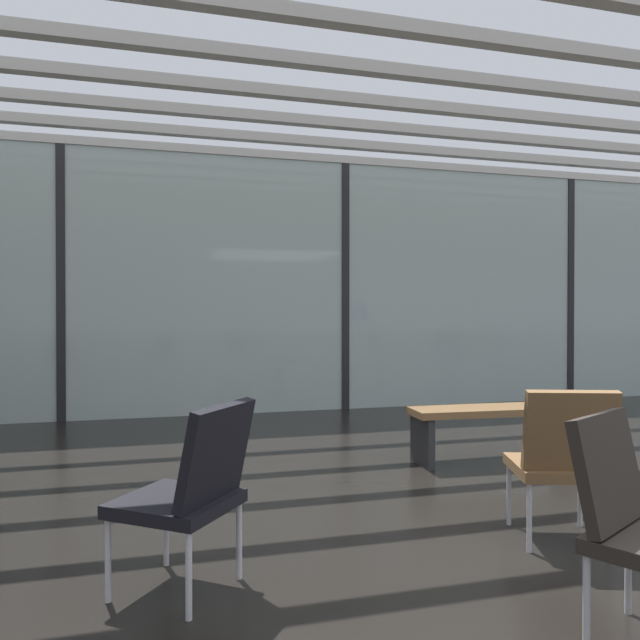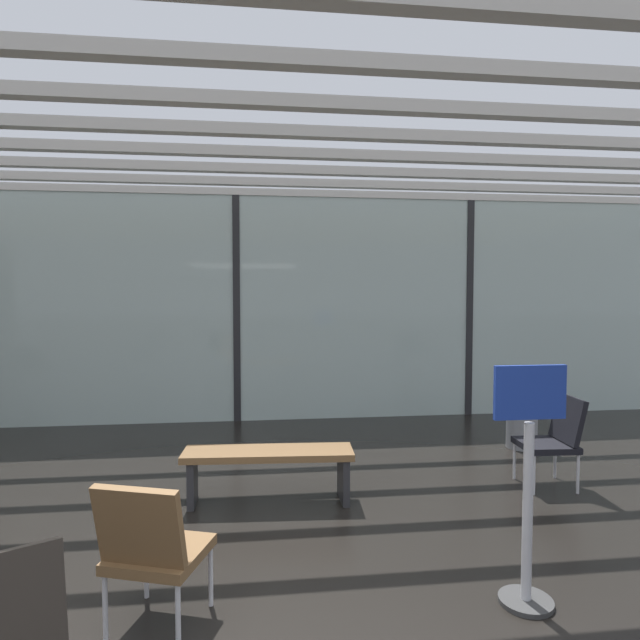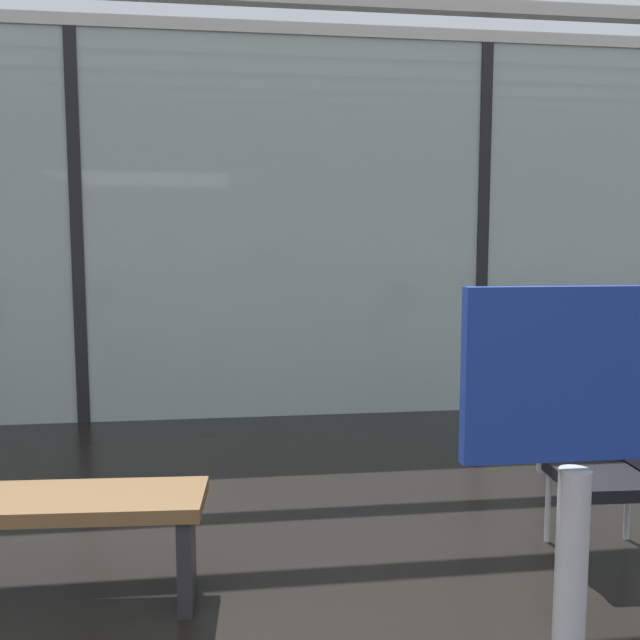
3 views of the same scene
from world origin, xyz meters
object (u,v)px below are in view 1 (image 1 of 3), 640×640
(lounge_chair_0, at_px, (193,485))
(lounge_chair_6, at_px, (562,455))
(parked_airplane, at_px, (290,281))
(waiting_bench, at_px, (496,419))

(lounge_chair_0, xyz_separation_m, lounge_chair_6, (1.99, 0.05, 0.00))
(parked_airplane, bearing_deg, lounge_chair_0, -105.14)
(lounge_chair_0, distance_m, lounge_chair_6, 1.99)
(lounge_chair_6, xyz_separation_m, waiting_bench, (0.67, 1.75, -0.13))
(lounge_chair_0, relative_size, lounge_chair_6, 1.00)
(lounge_chair_0, distance_m, waiting_bench, 3.22)
(lounge_chair_6, bearing_deg, lounge_chair_0, 20.00)
(lounge_chair_0, relative_size, waiting_bench, 0.57)
(parked_airplane, xyz_separation_m, lounge_chair_6, (-0.63, -9.63, -1.46))
(parked_airplane, xyz_separation_m, waiting_bench, (0.05, -7.87, -1.59))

